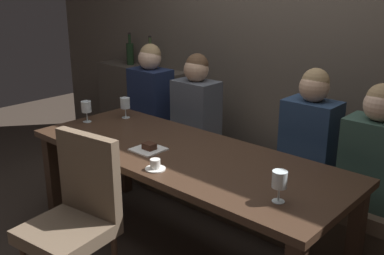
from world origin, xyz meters
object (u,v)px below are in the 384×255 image
at_px(diner_bearded, 196,105).
at_px(dessert_plate, 149,148).
at_px(wine_glass_end_right, 86,107).
at_px(espresso_cup, 155,165).
at_px(wine_glass_near_left, 125,104).
at_px(banquette_bench, 244,188).
at_px(diner_far_end, 311,129).
at_px(diner_redhead, 151,93).
at_px(dining_table, 183,164).
at_px(diner_near_end, 375,149).
at_px(wine_bottle_dark_red, 130,53).
at_px(wine_glass_end_left, 280,180).
at_px(wine_bottle_pale_label, 150,57).
at_px(chair_near_side, 76,210).

distance_m(diner_bearded, dessert_plate, 0.88).
height_order(wine_glass_end_right, espresso_cup, wine_glass_end_right).
bearing_deg(wine_glass_near_left, banquette_bench, 28.55).
height_order(diner_far_end, espresso_cup, diner_far_end).
bearing_deg(diner_redhead, dining_table, -33.50).
distance_m(wine_glass_near_left, espresso_cup, 1.08).
distance_m(dining_table, diner_near_end, 1.19).
relative_size(banquette_bench, wine_bottle_dark_red, 7.67).
bearing_deg(dessert_plate, diner_near_end, 35.07).
bearing_deg(diner_redhead, wine_glass_end_left, -24.96).
xyz_separation_m(diner_near_end, espresso_cup, (-0.89, -0.99, -0.05)).
xyz_separation_m(dining_table, wine_bottle_pale_label, (-1.40, 1.03, 0.42)).
xyz_separation_m(wine_bottle_dark_red, dessert_plate, (1.56, -1.19, -0.32)).
xyz_separation_m(diner_redhead, dessert_plate, (0.85, -0.81, -0.08)).
relative_size(wine_glass_end_right, wine_glass_near_left, 1.00).
bearing_deg(chair_near_side, diner_bearded, 104.03).
height_order(banquette_bench, wine_bottle_dark_red, wine_bottle_dark_red).
relative_size(diner_near_end, espresso_cup, 6.39).
bearing_deg(wine_glass_near_left, wine_glass_end_right, -117.15).
bearing_deg(diner_near_end, wine_glass_end_left, -99.65).
bearing_deg(dessert_plate, wine_glass_end_right, 173.05).
height_order(diner_redhead, wine_bottle_pale_label, wine_bottle_pale_label).
height_order(diner_redhead, wine_glass_near_left, diner_redhead).
bearing_deg(banquette_bench, wine_glass_near_left, -151.45).
distance_m(dining_table, wine_glass_near_left, 0.90).
relative_size(chair_near_side, dessert_plate, 5.16).
relative_size(wine_bottle_dark_red, wine_glass_end_right, 1.99).
xyz_separation_m(diner_redhead, wine_glass_end_right, (0.04, -0.71, 0.02)).
bearing_deg(diner_far_end, wine_bottle_pale_label, 171.07).
distance_m(dining_table, dessert_plate, 0.24).
height_order(banquette_bench, chair_near_side, chair_near_side).
xyz_separation_m(banquette_bench, chair_near_side, (-0.14, -1.42, 0.33)).
bearing_deg(dining_table, wine_glass_end_right, -178.17).
distance_m(diner_far_end, espresso_cup, 1.13).
xyz_separation_m(diner_bearded, diner_near_end, (1.46, -0.01, -0.01)).
distance_m(diner_bearded, wine_bottle_pale_label, 1.00).
xyz_separation_m(chair_near_side, diner_far_end, (0.65, 1.45, 0.27)).
height_order(chair_near_side, wine_bottle_pale_label, wine_bottle_pale_label).
xyz_separation_m(wine_glass_end_right, wine_glass_near_left, (0.14, 0.27, 0.00)).
xyz_separation_m(chair_near_side, wine_bottle_dark_red, (-1.59, 1.78, 0.51)).
bearing_deg(chair_near_side, diner_redhead, 122.28).
distance_m(diner_near_end, wine_bottle_pale_label, 2.40).
xyz_separation_m(diner_near_end, wine_glass_end_right, (-1.95, -0.70, 0.04)).
bearing_deg(wine_bottle_pale_label, dessert_plate, -43.57).
distance_m(banquette_bench, wine_glass_near_left, 1.15).
distance_m(wine_glass_near_left, dessert_plate, 0.77).
bearing_deg(diner_redhead, diner_far_end, 1.92).
relative_size(diner_near_end, wine_bottle_pale_label, 2.35).
xyz_separation_m(chair_near_side, diner_bearded, (-0.35, 1.41, 0.26)).
relative_size(diner_redhead, espresso_cup, 6.81).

